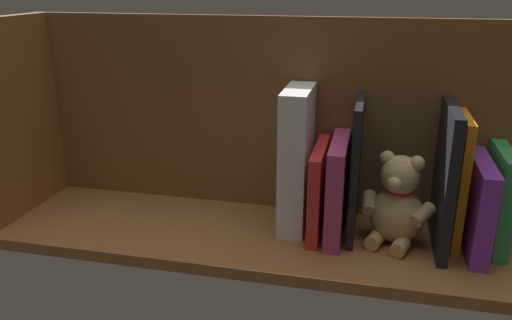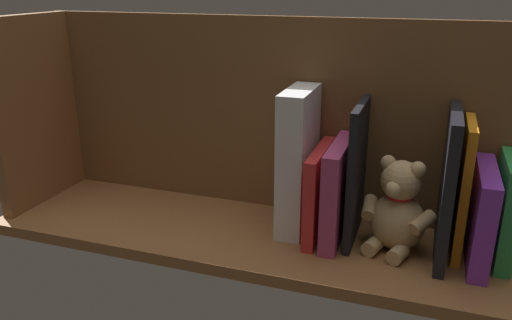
{
  "view_description": "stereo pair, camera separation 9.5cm",
  "coord_description": "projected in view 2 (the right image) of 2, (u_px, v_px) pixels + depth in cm",
  "views": [
    {
      "loc": [
        -20.39,
        87.8,
        45.97
      ],
      "look_at": [
        0.0,
        0.0,
        14.34
      ],
      "focal_mm": 36.37,
      "sensor_mm": 36.0,
      "label": 1
    },
    {
      "loc": [
        -29.56,
        85.16,
        45.97
      ],
      "look_at": [
        0.0,
        0.0,
        14.34
      ],
      "focal_mm": 36.37,
      "sensor_mm": 36.0,
      "label": 2
    }
  ],
  "objects": [
    {
      "name": "book_2",
      "position": [
        463.0,
        188.0,
        0.89
      ],
      "size": [
        1.57,
        13.66,
        23.68
      ],
      "primitive_type": "cube",
      "rotation": [
        0.0,
        0.0,
        0.0
      ],
      "color": "orange",
      "rests_on": "ground_plane"
    },
    {
      "name": "teddy_bear",
      "position": [
        398.0,
        210.0,
        0.91
      ],
      "size": [
        13.09,
        12.91,
        17.03
      ],
      "rotation": [
        0.0,
        0.0,
        -0.33
      ],
      "color": "tan",
      "rests_on": "ground_plane"
    },
    {
      "name": "book_3",
      "position": [
        447.0,
        186.0,
        0.88
      ],
      "size": [
        1.83,
        18.2,
        25.72
      ],
      "primitive_type": "cube",
      "color": "black",
      "rests_on": "ground_plane"
    },
    {
      "name": "shelf_side_divider",
      "position": [
        35.0,
        111.0,
        1.09
      ],
      "size": [
        2.4,
        23.36,
        39.27
      ],
      "primitive_type": "cube",
      "color": "brown",
      "rests_on": "ground_plane"
    },
    {
      "name": "book_1",
      "position": [
        481.0,
        215.0,
        0.87
      ],
      "size": [
        3.3,
        18.13,
        16.53
      ],
      "primitive_type": "cube",
      "rotation": [
        0.0,
        -0.01,
        0.0
      ],
      "color": "purple",
      "rests_on": "ground_plane"
    },
    {
      "name": "ground_plane",
      "position": [
        256.0,
        235.0,
        1.01
      ],
      "size": [
        102.49,
        29.36,
        2.2
      ],
      "primitive_type": "cube",
      "color": "brown"
    },
    {
      "name": "dictionary_thick_white",
      "position": [
        298.0,
        161.0,
        0.97
      ],
      "size": [
        4.94,
        14.22,
        27.24
      ],
      "primitive_type": "cube",
      "color": "white",
      "rests_on": "ground_plane"
    },
    {
      "name": "book_5",
      "position": [
        338.0,
        191.0,
        0.95
      ],
      "size": [
        2.99,
        17.6,
        18.31
      ],
      "primitive_type": "cube",
      "color": "#B23F72",
      "rests_on": "ground_plane"
    },
    {
      "name": "book_0",
      "position": [
        506.0,
        210.0,
        0.87
      ],
      "size": [
        2.64,
        14.61,
        18.07
      ],
      "primitive_type": "cube",
      "color": "green",
      "rests_on": "ground_plane"
    },
    {
      "name": "shelf_back_panel",
      "position": [
        276.0,
        116.0,
        1.05
      ],
      "size": [
        102.49,
        1.5,
        39.27
      ],
      "primitive_type": "cube",
      "color": "brown",
      "rests_on": "ground_plane"
    },
    {
      "name": "book_6",
      "position": [
        319.0,
        192.0,
        0.96
      ],
      "size": [
        2.13,
        17.07,
        16.87
      ],
      "primitive_type": "cube",
      "color": "red",
      "rests_on": "ground_plane"
    },
    {
      "name": "book_4",
      "position": [
        357.0,
        173.0,
        0.94
      ],
      "size": [
        1.32,
        15.6,
        25.63
      ],
      "primitive_type": "cube",
      "color": "black",
      "rests_on": "ground_plane"
    }
  ]
}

